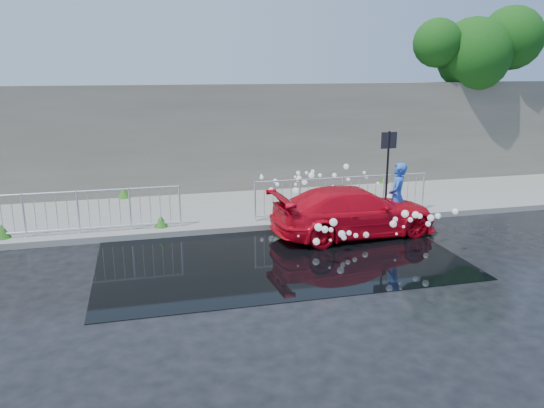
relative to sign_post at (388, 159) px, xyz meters
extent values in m
plane|color=black|center=(-4.20, -3.10, -1.72)|extent=(90.00, 90.00, 0.00)
cube|color=slate|center=(-4.20, 1.90, -1.65)|extent=(30.00, 4.00, 0.15)
cube|color=slate|center=(-4.20, -0.10, -1.64)|extent=(30.00, 0.25, 0.16)
cube|color=#5B594D|center=(-4.20, 4.10, 0.18)|extent=(30.00, 0.60, 3.50)
cube|color=black|center=(-3.70, -2.10, -1.72)|extent=(8.00, 5.00, 0.01)
cylinder|color=black|center=(0.00, 0.00, -0.47)|extent=(0.06, 0.06, 2.50)
cube|color=black|center=(0.00, 0.00, 0.53)|extent=(0.45, 0.04, 0.45)
cylinder|color=#332114|center=(5.80, 5.10, 0.78)|extent=(0.36, 0.36, 5.00)
sphere|color=#113F0F|center=(5.30, 4.30, 2.88)|extent=(2.67, 2.67, 2.67)
sphere|color=#113F0F|center=(6.80, 4.30, 3.48)|extent=(2.30, 2.30, 2.30)
sphere|color=#113F0F|center=(3.80, 4.30, 3.28)|extent=(1.72, 1.72, 1.72)
cylinder|color=silver|center=(-5.70, 0.25, -1.02)|extent=(0.05, 0.05, 1.10)
cylinder|color=silver|center=(-8.20, 0.25, -0.50)|extent=(5.00, 0.04, 0.04)
cylinder|color=silver|center=(-8.20, 0.25, -1.45)|extent=(5.00, 0.04, 0.04)
cylinder|color=silver|center=(-3.70, 0.25, -1.02)|extent=(0.05, 0.05, 1.10)
cylinder|color=silver|center=(1.30, 0.25, -1.02)|extent=(0.05, 0.05, 1.10)
cylinder|color=silver|center=(-1.20, 0.25, -0.50)|extent=(5.00, 0.04, 0.04)
cylinder|color=silver|center=(-1.20, 0.25, -1.45)|extent=(5.00, 0.04, 0.04)
cone|color=#225015|center=(-10.00, 0.30, -1.40)|extent=(0.40, 0.40, 0.35)
cone|color=#225015|center=(-6.20, 0.30, -1.42)|extent=(0.36, 0.36, 0.31)
cone|color=#225015|center=(-3.00, 0.30, -1.39)|extent=(0.44, 0.44, 0.37)
cone|color=#225015|center=(0.60, 0.30, -1.41)|extent=(0.38, 0.38, 0.34)
cone|color=#225015|center=(-7.20, 3.80, -1.41)|extent=(0.42, 0.42, 0.33)
cone|color=#225015|center=(1.80, 3.80, -1.43)|extent=(0.34, 0.34, 0.28)
sphere|color=white|center=(-1.75, 0.26, -1.19)|extent=(0.13, 0.13, 0.13)
sphere|color=white|center=(-2.78, 1.42, -0.87)|extent=(0.11, 0.11, 0.11)
sphere|color=white|center=(-3.01, 1.20, -0.98)|extent=(0.17, 0.17, 0.17)
sphere|color=white|center=(-0.89, 1.75, -0.75)|extent=(0.14, 0.14, 0.14)
sphere|color=white|center=(-1.96, 2.03, -0.68)|extent=(0.13, 0.13, 0.13)
sphere|color=white|center=(-1.74, 1.90, -0.66)|extent=(0.10, 0.10, 0.10)
sphere|color=white|center=(0.30, 0.34, -1.12)|extent=(0.09, 0.09, 0.09)
sphere|color=white|center=(-2.18, 1.56, -0.93)|extent=(0.09, 0.09, 0.09)
sphere|color=white|center=(-1.16, 1.15, -0.94)|extent=(0.06, 0.06, 0.06)
sphere|color=white|center=(-2.35, -0.10, -1.42)|extent=(0.12, 0.12, 0.12)
sphere|color=white|center=(-2.13, 1.53, -0.78)|extent=(0.12, 0.12, 0.12)
sphere|color=white|center=(0.20, 0.18, -1.13)|extent=(0.16, 0.16, 0.16)
sphere|color=white|center=(-3.11, 2.07, -0.70)|extent=(0.06, 0.06, 0.06)
sphere|color=white|center=(-0.66, 0.74, -1.11)|extent=(0.15, 0.15, 0.15)
sphere|color=white|center=(-0.45, 1.69, -0.88)|extent=(0.12, 0.12, 0.12)
sphere|color=white|center=(-2.08, 1.56, -0.74)|extent=(0.14, 0.14, 0.14)
sphere|color=white|center=(-2.35, 0.97, -0.96)|extent=(0.17, 0.17, 0.17)
sphere|color=white|center=(-2.79, 1.63, -0.80)|extent=(0.13, 0.13, 0.13)
sphere|color=white|center=(-1.90, 1.59, -0.87)|extent=(0.18, 0.18, 0.18)
sphere|color=white|center=(0.23, 1.03, -0.90)|extent=(0.08, 0.08, 0.08)
sphere|color=white|center=(-1.10, -0.20, -1.46)|extent=(0.18, 0.18, 0.18)
sphere|color=white|center=(-2.14, 1.77, -0.74)|extent=(0.08, 0.08, 0.08)
sphere|color=white|center=(-3.14, 0.35, -1.17)|extent=(0.10, 0.10, 0.10)
sphere|color=white|center=(-1.49, 2.04, -0.66)|extent=(0.12, 0.12, 0.12)
sphere|color=white|center=(0.06, 1.67, -0.70)|extent=(0.10, 0.10, 0.10)
sphere|color=white|center=(-1.79, 0.07, -1.19)|extent=(0.14, 0.14, 0.14)
sphere|color=white|center=(-1.43, -0.02, -1.48)|extent=(0.11, 0.11, 0.11)
sphere|color=white|center=(-1.83, 0.00, -1.45)|extent=(0.09, 0.09, 0.09)
sphere|color=white|center=(-1.68, 1.59, -0.68)|extent=(0.18, 0.18, 0.18)
sphere|color=white|center=(-1.29, 1.92, -0.76)|extent=(0.12, 0.12, 0.12)
sphere|color=white|center=(-3.15, 1.87, -0.73)|extent=(0.12, 0.12, 0.12)
sphere|color=white|center=(0.16, 1.71, -0.84)|extent=(0.10, 0.10, 0.10)
sphere|color=white|center=(-1.01, 0.06, -1.43)|extent=(0.11, 0.11, 0.11)
sphere|color=white|center=(-0.30, 2.27, -0.60)|extent=(0.18, 0.18, 0.18)
sphere|color=white|center=(-0.80, -2.28, -1.38)|extent=(0.06, 0.06, 0.06)
sphere|color=white|center=(-3.04, -3.06, -0.82)|extent=(0.17, 0.17, 0.17)
sphere|color=white|center=(-0.92, -3.30, -0.62)|extent=(0.15, 0.15, 0.15)
sphere|color=white|center=(-1.17, -2.88, -0.82)|extent=(0.11, 0.11, 0.11)
sphere|color=white|center=(-0.80, -2.65, -0.79)|extent=(0.07, 0.07, 0.07)
sphere|color=white|center=(-2.76, -2.13, -1.46)|extent=(0.17, 0.17, 0.17)
sphere|color=white|center=(-2.67, -2.95, -0.76)|extent=(0.17, 0.17, 0.17)
sphere|color=white|center=(-0.33, -2.47, -0.92)|extent=(0.13, 0.13, 0.13)
sphere|color=white|center=(-1.01, -3.26, -0.74)|extent=(0.11, 0.11, 0.11)
sphere|color=white|center=(-2.92, -3.13, -0.85)|extent=(0.15, 0.15, 0.15)
sphere|color=white|center=(-2.85, -3.31, -0.81)|extent=(0.10, 0.10, 0.10)
sphere|color=white|center=(-0.20, -2.73, -0.90)|extent=(0.16, 0.16, 0.16)
sphere|color=white|center=(-1.20, -2.86, -0.93)|extent=(0.16, 0.16, 0.16)
sphere|color=white|center=(-1.92, -2.05, -1.34)|extent=(0.12, 0.12, 0.12)
sphere|color=white|center=(-3.15, -1.97, -1.34)|extent=(0.07, 0.07, 0.07)
sphere|color=white|center=(-0.93, -2.83, -1.03)|extent=(0.07, 0.07, 0.07)
sphere|color=white|center=(-0.94, -2.88, -0.71)|extent=(0.17, 0.17, 0.17)
sphere|color=white|center=(0.25, -3.00, -0.70)|extent=(0.14, 0.14, 0.14)
sphere|color=white|center=(-2.21, -2.31, -1.26)|extent=(0.17, 0.17, 0.17)
sphere|color=white|center=(0.21, -1.97, -1.30)|extent=(0.14, 0.14, 0.14)
sphere|color=white|center=(-2.13, -2.25, -1.37)|extent=(0.13, 0.13, 0.13)
sphere|color=white|center=(-1.43, -1.95, -1.46)|extent=(0.15, 0.15, 0.15)
sphere|color=white|center=(-1.76, -2.08, -1.41)|extent=(0.12, 0.12, 0.12)
sphere|color=white|center=(-2.50, -2.35, -1.38)|extent=(0.07, 0.07, 0.07)
sphere|color=white|center=(-0.21, -3.04, -0.76)|extent=(0.13, 0.13, 0.13)
imported|color=red|center=(-1.41, -1.10, -1.10)|extent=(4.41, 2.07, 1.25)
imported|color=blue|center=(-0.19, -1.02, -0.82)|extent=(0.73, 0.79, 1.81)
camera|label=1|loc=(-6.59, -13.22, 2.51)|focal=35.00mm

